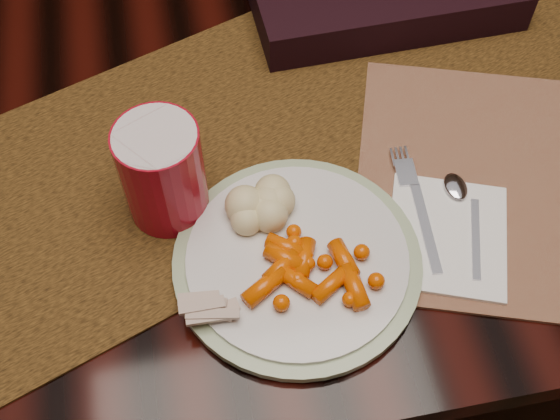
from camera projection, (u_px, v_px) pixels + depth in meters
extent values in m
plane|color=black|center=(265.00, 306.00, 1.57)|extent=(5.00, 5.00, 0.00)
cube|color=black|center=(261.00, 216.00, 1.26)|extent=(1.80, 1.00, 0.75)
cube|color=#432804|center=(231.00, 135.00, 0.88)|extent=(1.79, 0.97, 0.00)
cylinder|color=silver|center=(297.00, 260.00, 0.77)|extent=(0.34, 0.34, 0.02)
cube|color=white|center=(447.00, 235.00, 0.79)|extent=(0.18, 0.19, 0.01)
cylinder|color=maroon|center=(163.00, 172.00, 0.76)|extent=(0.12, 0.12, 0.13)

